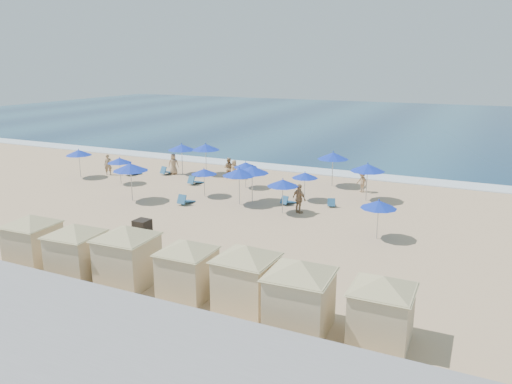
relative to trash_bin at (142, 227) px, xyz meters
The scene contains 38 objects.
ground 4.27m from the trash_bin, 74.27° to the left, with size 160.00×160.00×0.00m, color tan.
ocean 59.11m from the trash_bin, 88.88° to the left, with size 160.00×80.00×0.06m, color #0E2F4F.
surf_line 19.63m from the trash_bin, 86.63° to the left, with size 160.00×2.50×0.08m, color white.
seawall 9.48m from the trash_bin, 83.00° to the right, with size 160.00×6.10×1.22m.
trash_bin is the anchor object (origin of this frame).
cabana_0 6.05m from the trash_bin, 108.25° to the right, with size 4.30×4.30×2.70m.
cabana_1 5.97m from the trash_bin, 80.37° to the right, with size 4.31×4.31×2.71m.
cabana_2 6.58m from the trash_bin, 56.84° to the right, with size 4.61×4.61×2.89m.
cabana_3 8.40m from the trash_bin, 39.18° to the right, with size 4.21×4.21×2.64m.
cabana_4 10.48m from the trash_bin, 29.49° to the right, with size 4.48×4.48×2.81m.
cabana_5 12.89m from the trash_bin, 26.61° to the right, with size 4.59×4.59×2.88m.
cabana_6 15.28m from the trash_bin, 20.62° to the right, with size 4.25×4.25×2.67m.
umbrella_0 16.24m from the trash_bin, 146.11° to the left, with size 2.10×2.10×2.40m.
umbrella_1 12.60m from the trash_bin, 135.70° to the left, with size 1.88×1.88×2.14m.
umbrella_2 15.36m from the trash_bin, 115.52° to the left, with size 2.33×2.33×2.65m.
umbrella_3 7.40m from the trash_bin, 133.60° to the left, with size 2.39×2.39×2.72m.
umbrella_4 15.37m from the trash_bin, 107.83° to the left, with size 2.37×2.37×2.70m.
umbrella_5 8.54m from the trash_bin, 97.35° to the left, with size 1.82×1.82×2.07m.
umbrella_6 8.07m from the trash_bin, 74.31° to the left, with size 2.24×2.24×2.55m.
umbrella_7 11.92m from the trash_bin, 87.89° to the left, with size 1.79×1.79×2.04m.
umbrella_8 9.02m from the trash_bin, 51.89° to the left, with size 1.99×1.99×2.26m.
umbrella_9 16.48m from the trash_bin, 67.79° to the left, with size 2.39×2.39×2.72m.
umbrella_10 11.91m from the trash_bin, 61.18° to the left, with size 1.80×1.80×2.05m.
umbrella_11 12.94m from the trash_bin, 22.15° to the left, with size 1.95×1.95×2.22m.
umbrella_12 9.08m from the trash_bin, 72.88° to the left, with size 2.27×2.27×2.59m.
umbrella_13 15.57m from the trash_bin, 51.90° to the left, with size 2.35×2.35×2.68m.
beach_chair_0 15.41m from the trash_bin, 131.52° to the left, with size 1.14×1.54×0.77m.
beach_chair_1 15.12m from the trash_bin, 120.51° to the left, with size 0.93×1.45×0.74m.
beach_chair_2 11.65m from the trash_bin, 108.33° to the left, with size 0.82×1.40×0.72m.
beach_chair_3 6.15m from the trash_bin, 101.18° to the left, with size 0.65×1.37×0.74m.
beach_chair_4 10.26m from the trash_bin, 60.73° to the left, with size 0.84×1.28×0.65m.
beach_chair_5 12.53m from the trash_bin, 51.51° to the left, with size 0.84×1.21×0.61m.
beachgoer_0 16.09m from the trash_bin, 138.10° to the left, with size 0.64×0.42×1.76m, color #A4805B.
beachgoer_1 14.28m from the trash_bin, 99.19° to the left, with size 0.82×0.64×1.69m, color #A4805B.
beachgoer_2 9.84m from the trash_bin, 49.08° to the left, with size 1.10×0.46×1.88m, color #A4805B.
beachgoer_3 16.76m from the trash_bin, 58.78° to the left, with size 1.04×0.60×1.61m, color #A4805B.
beachgoer_4 14.16m from the trash_bin, 97.05° to the left, with size 0.76×0.50×1.56m, color #A4805B.
beachgoer_5 15.18m from the trash_bin, 118.28° to the left, with size 0.86×0.56×1.77m, color #A4805B.
Camera 1 is at (15.90, -24.97, 9.26)m, focal length 35.00 mm.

